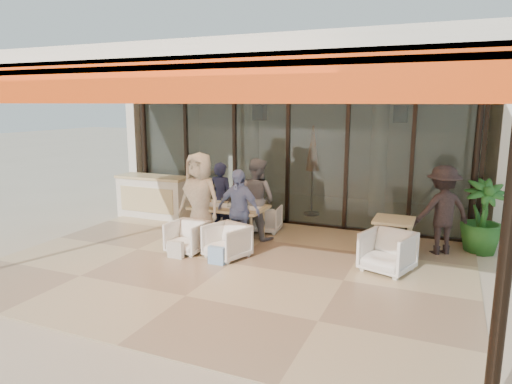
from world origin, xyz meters
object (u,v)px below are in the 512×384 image
side_table (394,225)px  chair_near_right (227,240)px  diner_cream (200,200)px  diner_grey (257,199)px  chair_near_left (187,236)px  chair_far_left (231,213)px  side_chair (387,250)px  potted_palm (483,217)px  diner_periwinkle (238,210)px  host_counter (154,196)px  diner_navy (221,198)px  chair_far_right (266,218)px  standing_woman (442,210)px  dining_table (229,209)px

side_table → chair_near_right: bearing=-156.7°
chair_near_right → diner_cream: size_ratio=0.38×
diner_grey → chair_near_left: bearing=77.0°
chair_far_left → side_chair: 3.90m
chair_near_left → chair_far_left: bearing=93.1°
chair_near_left → side_chair: side_chair is taller
chair_far_left → potted_palm: bearing=171.7°
diner_periwinkle → side_table: bearing=23.2°
host_counter → diner_grey: 3.12m
diner_navy → potted_palm: (5.11, 0.81, -0.09)m
chair_far_left → side_table: size_ratio=0.95×
chair_far_right → diner_grey: bearing=82.4°
chair_far_right → side_table: bearing=158.2°
standing_woman → side_chair: bearing=28.0°
chair_far_left → standing_woman: 4.43m
diner_grey → side_table: 2.79m
chair_near_right → side_table: size_ratio=0.94×
diner_periwinkle → side_chair: bearing=8.0°
diner_grey → side_chair: 2.97m
chair_near_right → diner_grey: size_ratio=0.41×
chair_far_right → side_chair: (2.78, -1.45, 0.06)m
host_counter → diner_periwinkle: diner_periwinkle is taller
chair_near_right → host_counter: bearing=165.8°
chair_near_right → chair_near_left: bearing=-160.5°
chair_far_left → chair_near_left: 1.90m
host_counter → diner_cream: bearing=-34.9°
dining_table → chair_near_left: 1.10m
chair_far_right → standing_woman: standing_woman is taller
side_chair → potted_palm: 2.33m
dining_table → diner_grey: 0.64m
diner_periwinkle → side_table: 2.87m
chair_near_left → diner_cream: (0.00, 0.50, 0.60)m
chair_near_right → diner_cream: 1.14m
chair_far_left → diner_periwinkle: bearing=109.2°
potted_palm → diner_grey: bearing=-169.2°
diner_cream → potted_palm: (5.11, 1.71, -0.24)m
diner_periwinkle → chair_far_right: bearing=99.1°
chair_far_right → chair_near_left: bearing=58.6°
diner_cream → side_table: (3.62, 0.70, -0.29)m
chair_far_right → diner_grey: (0.00, -0.50, 0.52)m
diner_navy → diner_cream: size_ratio=0.84×
host_counter → side_table: 5.87m
chair_far_right → chair_near_left: 2.08m
side_chair → standing_woman: 1.63m
diner_navy → potted_palm: size_ratio=1.13×
chair_far_left → chair_far_right: bearing=168.3°
diner_periwinkle → side_chair: size_ratio=2.05×
diner_grey → chair_near_right: bearing=108.0°
chair_far_left → dining_table: bearing=101.8°
diner_grey → side_table: diner_grey is taller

